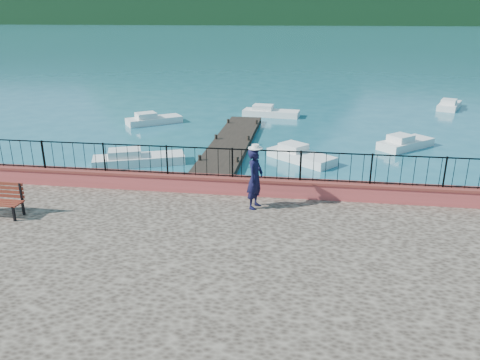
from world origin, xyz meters
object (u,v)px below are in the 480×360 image
(boat_2, at_px, (406,140))
(boat_3, at_px, (154,118))
(person, at_px, (255,178))
(boat_0, at_px, (139,156))
(boat_1, at_px, (301,153))
(boat_4, at_px, (271,110))
(boat_5, at_px, (450,103))

(boat_2, relative_size, boat_3, 0.92)
(person, xyz_separation_m, boat_0, (-6.42, 7.27, -1.74))
(person, relative_size, boat_2, 0.58)
(boat_0, relative_size, boat_1, 1.24)
(boat_0, height_order, boat_3, same)
(person, height_order, boat_3, person)
(boat_1, relative_size, boat_2, 1.06)
(boat_1, xyz_separation_m, boat_2, (5.53, 3.23, 0.00))
(boat_1, bearing_deg, person, -58.78)
(boat_0, distance_m, boat_4, 13.15)
(boat_2, distance_m, boat_5, 13.03)
(person, bearing_deg, boat_1, 7.98)
(boat_4, distance_m, boat_5, 14.03)
(person, height_order, boat_1, person)
(boat_0, height_order, boat_1, same)
(boat_0, bearing_deg, boat_3, 82.33)
(boat_0, relative_size, boat_3, 1.21)
(boat_4, bearing_deg, boat_3, -148.41)
(boat_5, bearing_deg, boat_1, 167.13)
(person, xyz_separation_m, boat_1, (1.27, 8.92, -1.74))
(boat_0, bearing_deg, boat_2, -0.86)
(boat_3, height_order, boat_5, same)
(boat_2, distance_m, boat_4, 10.61)
(boat_0, xyz_separation_m, boat_2, (13.22, 4.88, 0.00))
(boat_0, relative_size, boat_5, 1.25)
(boat_1, relative_size, boat_5, 1.01)
(boat_2, bearing_deg, boat_1, 167.78)
(boat_0, xyz_separation_m, boat_3, (-2.04, 8.54, 0.00))
(boat_2, bearing_deg, boat_5, 23.30)
(boat_1, height_order, boat_4, same)
(boat_0, xyz_separation_m, boat_4, (5.36, 12.01, 0.00))
(boat_2, bearing_deg, boat_0, 157.72)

